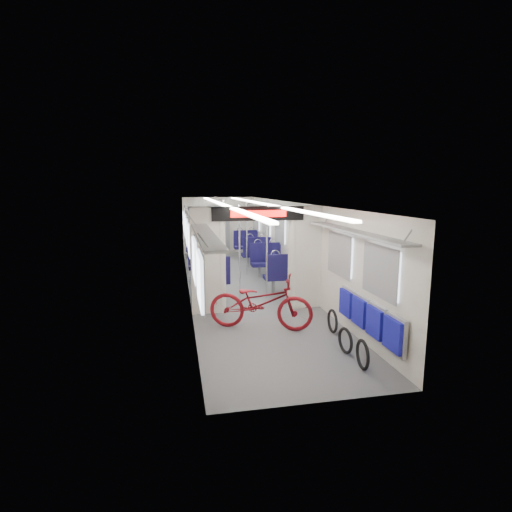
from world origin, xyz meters
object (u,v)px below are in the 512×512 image
at_px(flip_bench, 368,317).
at_px(seat_bay_far_right, 251,246).
at_px(seat_bay_near_left, 207,267).
at_px(bicycle, 261,302).
at_px(stanchion_far_right, 247,239).
at_px(bike_hoop_c, 332,322).
at_px(stanchion_near_right, 267,252).
at_px(stanchion_far_left, 224,237).
at_px(seat_bay_near_right, 274,264).
at_px(bike_hoop_b, 345,342).
at_px(stanchion_near_left, 240,253).
at_px(bike_hoop_a, 362,356).
at_px(seat_bay_far_left, 200,249).

relative_size(flip_bench, seat_bay_far_right, 0.94).
bearing_deg(seat_bay_near_left, bicycle, -77.53).
bearing_deg(seat_bay_far_right, stanchion_far_right, -103.73).
bearing_deg(bike_hoop_c, bicycle, 159.30).
height_order(stanchion_near_right, stanchion_far_left, same).
height_order(flip_bench, stanchion_near_right, stanchion_near_right).
height_order(bike_hoop_c, stanchion_far_left, stanchion_far_left).
bearing_deg(bicycle, seat_bay_near_right, 3.09).
relative_size(bike_hoop_c, seat_bay_far_right, 0.20).
height_order(bike_hoop_b, stanchion_far_right, stanchion_far_right).
distance_m(bike_hoop_c, seat_bay_near_left, 4.38).
relative_size(seat_bay_far_right, stanchion_near_left, 0.99).
relative_size(bike_hoop_a, stanchion_near_left, 0.20).
height_order(seat_bay_near_right, stanchion_near_right, stanchion_near_right).
bearing_deg(seat_bay_near_left, seat_bay_near_right, 2.24).
bearing_deg(flip_bench, seat_bay_far_left, 105.70).
relative_size(bicycle, flip_bench, 0.93).
relative_size(seat_bay_near_left, seat_bay_far_left, 1.12).
xyz_separation_m(bicycle, stanchion_far_left, (-0.07, 5.16, 0.62)).
bearing_deg(seat_bay_near_left, bike_hoop_b, -68.67).
bearing_deg(seat_bay_near_right, seat_bay_far_right, 90.00).
height_order(bike_hoop_b, stanchion_near_right, stanchion_near_right).
xyz_separation_m(bike_hoop_c, stanchion_near_right, (-0.68, 2.57, 0.95)).
xyz_separation_m(bicycle, seat_bay_far_right, (1.12, 6.97, 0.04)).
distance_m(seat_bay_near_left, stanchion_near_right, 1.96).
xyz_separation_m(bicycle, seat_bay_near_right, (1.12, 3.46, 0.04)).
xyz_separation_m(stanchion_near_right, stanchion_far_right, (-0.02, 2.65, 0.00)).
relative_size(bike_hoop_a, seat_bay_far_right, 0.21).
bearing_deg(bike_hoop_a, stanchion_near_right, 97.47).
bearing_deg(bike_hoop_b, seat_bay_far_right, 90.03).
distance_m(seat_bay_near_right, stanchion_near_left, 1.93).
bearing_deg(bicycle, seat_bay_near_left, 33.54).
bearing_deg(seat_bay_far_right, stanchion_far_left, -123.52).
relative_size(bicycle, seat_bay_far_left, 0.99).
xyz_separation_m(bike_hoop_a, bike_hoop_b, (-0.01, 0.60, -0.01)).
distance_m(flip_bench, seat_bay_far_right, 8.34).
bearing_deg(stanchion_far_right, bike_hoop_b, -84.89).
relative_size(stanchion_near_left, stanchion_near_right, 1.00).
xyz_separation_m(flip_bench, seat_bay_far_right, (-0.42, 8.33, -0.01)).
bearing_deg(stanchion_far_left, stanchion_far_right, -33.39).
distance_m(bike_hoop_b, seat_bay_far_left, 8.42).
height_order(bike_hoop_c, seat_bay_near_left, seat_bay_near_left).
xyz_separation_m(flip_bench, stanchion_near_right, (-0.94, 3.45, 0.57)).
xyz_separation_m(bicycle, flip_bench, (1.54, -1.36, 0.05)).
distance_m(flip_bench, bike_hoop_b, 0.57).
relative_size(flip_bench, seat_bay_near_left, 0.95).
bearing_deg(bike_hoop_b, seat_bay_far_left, 102.88).
xyz_separation_m(seat_bay_far_left, stanchion_far_right, (1.32, -2.05, 0.61)).
relative_size(seat_bay_far_right, stanchion_far_left, 0.99).
distance_m(bicycle, stanchion_near_left, 2.15).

